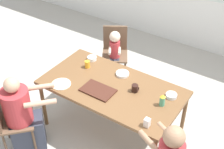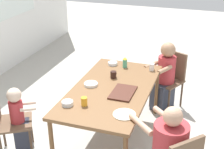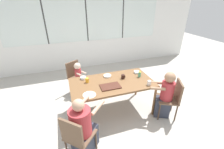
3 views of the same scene
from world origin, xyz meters
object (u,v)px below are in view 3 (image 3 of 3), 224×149
person_toddler (79,79)px  coffee_mug (123,77)px  chair_for_toddler (75,74)px  person_man_blue_shirt (165,96)px  bowl_fruit (83,78)px  juice_glass (87,80)px  person_woman_green_shirt (83,129)px  sippy_cup (140,74)px  milk_carton_small (149,83)px  chair_for_woman_green_shirt (76,135)px  bowl_white_shallow (137,72)px  bowl_cereal (107,76)px  chair_for_man_blue_shirt (173,96)px

person_toddler → coffee_mug: person_toddler is taller
chair_for_toddler → person_man_blue_shirt: bearing=105.1°
coffee_mug → bowl_fruit: (-0.83, 0.26, -0.02)m
coffee_mug → juice_glass: juice_glass is taller
bowl_fruit → person_woman_green_shirt: bearing=-100.3°
person_woman_green_shirt → juice_glass: size_ratio=11.02×
person_toddler → coffee_mug: bearing=102.9°
chair_for_toddler → sippy_cup: bearing=109.8°
milk_carton_small → person_toddler: bearing=134.0°
person_toddler → coffee_mug: 1.30m
sippy_cup → bowl_fruit: size_ratio=1.22×
chair_for_woman_green_shirt → sippy_cup: 1.84m
chair_for_woman_green_shirt → bowl_white_shallow: (1.57, 1.16, 0.26)m
juice_glass → bowl_fruit: juice_glass is taller
chair_for_woman_green_shirt → bowl_fruit: bearing=118.8°
sippy_cup → bowl_cereal: bearing=160.5°
chair_for_toddler → person_woman_green_shirt: 1.91m
juice_glass → bowl_cereal: bearing=13.5°
chair_for_woman_green_shirt → bowl_cereal: 1.50m
juice_glass → bowl_fruit: (-0.06, 0.18, -0.02)m
chair_for_toddler → milk_carton_small: size_ratio=8.58×
milk_carton_small → bowl_white_shallow: (0.01, 0.57, -0.03)m
chair_for_man_blue_shirt → person_woman_green_shirt: size_ratio=0.80×
milk_carton_small → person_man_blue_shirt: bearing=-23.0°
person_man_blue_shirt → sippy_cup: size_ratio=6.89×
person_man_blue_shirt → bowl_white_shallow: bearing=50.2°
person_man_blue_shirt → bowl_white_shallow: size_ratio=8.03×
bowl_white_shallow → milk_carton_small: bearing=-91.3°
sippy_cup → coffee_mug: bearing=173.4°
juice_glass → coffee_mug: bearing=-6.0°
sippy_cup → milk_carton_small: sippy_cup is taller
chair_for_woman_green_shirt → bowl_fruit: chair_for_woman_green_shirt is taller
person_woman_green_shirt → coffee_mug: bearing=83.5°
chair_for_man_blue_shirt → person_man_blue_shirt: size_ratio=0.81×
bowl_fruit → coffee_mug: bearing=-17.2°
chair_for_toddler → coffee_mug: size_ratio=9.42×
bowl_white_shallow → bowl_fruit: (-1.24, 0.11, 0.00)m
chair_for_woman_green_shirt → coffee_mug: chair_for_woman_green_shirt is taller
bowl_white_shallow → sippy_cup: bearing=-98.4°
chair_for_toddler → juice_glass: chair_for_toddler is taller
coffee_mug → juice_glass: 0.78m
chair_for_woman_green_shirt → sippy_cup: sippy_cup is taller
bowl_fruit → person_toddler: bearing=93.6°
bowl_fruit → person_man_blue_shirt: bearing=-27.8°
bowl_cereal → bowl_white_shallow: bearing=-4.1°
chair_for_woman_green_shirt → chair_for_toddler: (0.21, 2.03, 0.00)m
chair_for_toddler → person_toddler: (0.08, -0.13, -0.07)m
person_woman_green_shirt → bowl_cereal: person_woman_green_shirt is taller
person_man_blue_shirt → person_toddler: bearing=73.7°
bowl_white_shallow → bowl_fruit: bowl_fruit is taller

